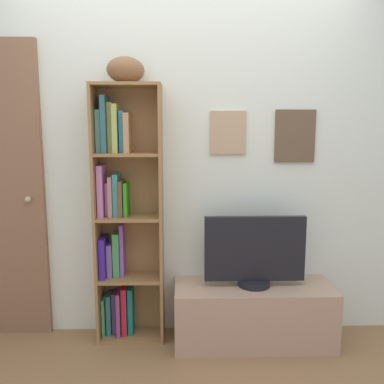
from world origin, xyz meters
name	(u,v)px	position (x,y,z in m)	size (l,w,h in m)	color
back_wall	(185,162)	(0.00, 1.13, 1.25)	(4.80, 0.08, 2.50)	silver
bookshelf	(123,218)	(-0.43, 1.01, 0.87)	(0.46, 0.24, 1.78)	#9A6E40
football	(126,70)	(-0.38, 0.98, 1.87)	(0.25, 0.17, 0.17)	brown
tv_stand	(253,314)	(0.48, 0.89, 0.21)	(1.09, 0.42, 0.41)	tan
television	(255,252)	(0.48, 0.89, 0.65)	(0.69, 0.22, 0.49)	black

